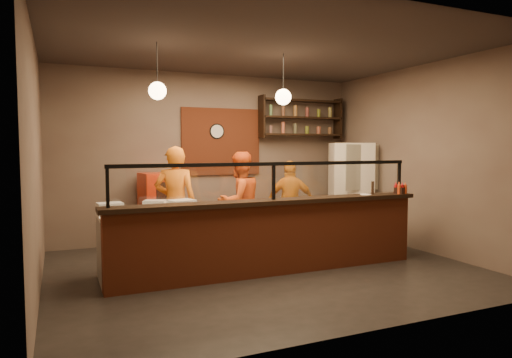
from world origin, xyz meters
name	(u,v)px	position (x,y,z in m)	size (l,w,h in m)	color
floor	(265,269)	(0.00, 0.00, 0.00)	(6.00, 6.00, 0.00)	black
ceiling	(265,48)	(0.00, 0.00, 3.20)	(6.00, 6.00, 0.00)	#362D2A
wall_back	(211,157)	(0.00, 2.50, 1.60)	(6.00, 6.00, 0.00)	#695A4D
wall_left	(36,163)	(-3.00, 0.00, 1.60)	(5.00, 5.00, 0.00)	#695A4D
wall_right	(423,158)	(3.00, 0.00, 1.60)	(5.00, 5.00, 0.00)	#695A4D
wall_front	(374,167)	(0.00, -2.50, 1.60)	(6.00, 6.00, 0.00)	#695A4D
brick_patch	(221,142)	(0.20, 2.47, 1.90)	(1.60, 0.04, 1.30)	brown
service_counter	(273,239)	(0.00, -0.30, 0.50)	(4.60, 0.25, 1.00)	brown
counter_ledge	(274,202)	(0.00, -0.30, 1.03)	(4.70, 0.37, 0.06)	black
worktop_cabinet	(259,238)	(0.00, 0.20, 0.42)	(4.60, 0.75, 0.85)	gray
worktop	(259,208)	(0.00, 0.20, 0.88)	(4.60, 0.75, 0.05)	beige
sneeze_guard	(274,177)	(0.00, -0.30, 1.37)	(4.50, 0.05, 0.52)	white
wall_shelving	(301,118)	(1.90, 2.32, 2.40)	(1.84, 0.28, 0.85)	black
wall_clock	(217,131)	(0.10, 2.46, 2.10)	(0.30, 0.30, 0.04)	black
pendant_left	(157,91)	(-1.50, 0.20, 2.55)	(0.24, 0.24, 0.77)	black
pendant_right	(283,97)	(0.40, 0.20, 2.55)	(0.24, 0.24, 0.77)	black
cook_left	(175,203)	(-1.07, 1.05, 0.90)	(0.66, 0.43, 1.81)	orange
cook_mid	(240,202)	(0.06, 1.16, 0.86)	(0.83, 0.65, 1.72)	#DF5015
cook_right	(291,203)	(1.16, 1.37, 0.77)	(0.91, 0.38, 1.55)	orange
fridge	(351,190)	(2.60, 1.54, 0.94)	(0.78, 0.73, 1.87)	silver
red_cooler	(158,210)	(-1.13, 2.15, 0.67)	(0.57, 0.52, 1.33)	red
pizza_dough	(313,202)	(1.00, 0.30, 0.91)	(0.57, 0.57, 0.01)	silver
prep_tub_a	(110,209)	(-2.14, 0.25, 0.98)	(0.32, 0.25, 0.16)	white
prep_tub_b	(155,206)	(-1.53, 0.37, 0.97)	(0.30, 0.24, 0.15)	silver
prep_tub_c	(182,206)	(-1.20, 0.13, 0.98)	(0.33, 0.26, 0.17)	white
rolling_pin	(182,209)	(-1.18, 0.22, 0.93)	(0.06, 0.06, 0.35)	yellow
condiment_caddy	(400,190)	(2.20, -0.36, 1.11)	(0.18, 0.14, 0.10)	black
pepper_mill	(373,188)	(1.73, -0.27, 1.16)	(0.04, 0.04, 0.20)	black
small_plate	(366,194)	(1.57, -0.30, 1.07)	(0.17, 0.17, 0.01)	white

